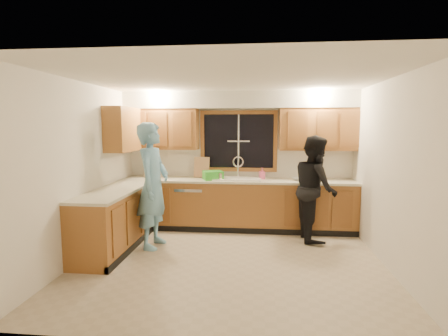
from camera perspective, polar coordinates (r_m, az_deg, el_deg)
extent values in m
plane|color=tan|center=(5.04, 0.94, -15.02)|extent=(4.20, 4.20, 0.00)
plane|color=white|center=(4.72, 1.00, 14.42)|extent=(4.20, 4.20, 0.00)
plane|color=white|center=(6.60, 2.38, 1.36)|extent=(4.20, 0.00, 4.20)
plane|color=white|center=(5.33, -22.16, -0.43)|extent=(0.00, 3.80, 3.80)
plane|color=white|center=(5.00, 25.70, -1.03)|extent=(0.00, 3.80, 3.80)
cube|color=#9A612C|center=(6.44, 2.18, -6.09)|extent=(4.20, 0.60, 0.88)
cube|color=#9A612C|center=(5.66, -17.40, -8.20)|extent=(0.60, 1.90, 0.88)
cube|color=beige|center=(6.34, 2.19, -2.06)|extent=(4.20, 0.63, 0.04)
cube|color=beige|center=(5.55, -17.43, -3.62)|extent=(0.63, 1.90, 0.04)
cube|color=#9A612C|center=(6.65, -10.10, 6.26)|extent=(1.35, 0.33, 0.75)
cube|color=#9A612C|center=(6.48, 15.07, 6.13)|extent=(1.35, 0.33, 0.75)
cube|color=#9A612C|center=(6.24, -16.20, 6.07)|extent=(0.33, 0.90, 0.75)
cube|color=beige|center=(6.42, 2.33, 11.04)|extent=(4.20, 0.35, 0.30)
cube|color=black|center=(6.58, 2.39, 4.39)|extent=(1.30, 0.01, 1.00)
cube|color=#9A612C|center=(6.57, 2.41, 9.06)|extent=(1.44, 0.03, 0.07)
cube|color=#9A612C|center=(6.61, 2.36, -0.25)|extent=(1.44, 0.03, 0.07)
cube|color=#9A612C|center=(6.64, -3.54, 4.41)|extent=(0.07, 0.03, 1.00)
cube|color=#9A612C|center=(6.56, 8.39, 4.32)|extent=(0.07, 0.03, 1.00)
cube|color=white|center=(6.35, 2.20, -1.77)|extent=(0.86, 0.52, 0.03)
cube|color=white|center=(6.38, 0.31, -2.54)|extent=(0.38, 0.42, 0.18)
cube|color=white|center=(6.35, 4.09, -2.60)|extent=(0.38, 0.42, 0.18)
cylinder|color=silver|center=(6.52, 2.32, -0.21)|extent=(0.04, 0.04, 0.28)
torus|color=silver|center=(6.51, 2.32, 1.02)|extent=(0.21, 0.03, 0.21)
cube|color=white|center=(6.54, -5.32, -6.17)|extent=(0.60, 0.56, 0.82)
cube|color=white|center=(5.16, -19.93, -9.64)|extent=(0.58, 0.75, 0.90)
imported|color=#6CA8CD|center=(5.51, -11.50, -2.80)|extent=(0.52, 0.74, 1.94)
imported|color=black|center=(5.95, 14.65, -3.16)|extent=(0.73, 0.90, 1.73)
cube|color=brown|center=(6.75, -12.38, -0.58)|extent=(0.14, 0.12, 0.21)
cube|color=tan|center=(6.58, -3.67, 0.13)|extent=(0.29, 0.11, 0.38)
cube|color=green|center=(6.31, -1.82, -1.20)|extent=(0.42, 0.41, 0.16)
imported|color=#D8527E|center=(6.40, 6.24, -0.87)|extent=(0.11, 0.12, 0.21)
imported|color=silver|center=(6.36, 12.07, -1.74)|extent=(0.24, 0.24, 0.05)
cylinder|color=#BAA98F|center=(6.27, -0.46, -1.43)|extent=(0.07, 0.07, 0.12)
cylinder|color=#BAA98F|center=(6.20, -0.65, -1.44)|extent=(0.10, 0.10, 0.13)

